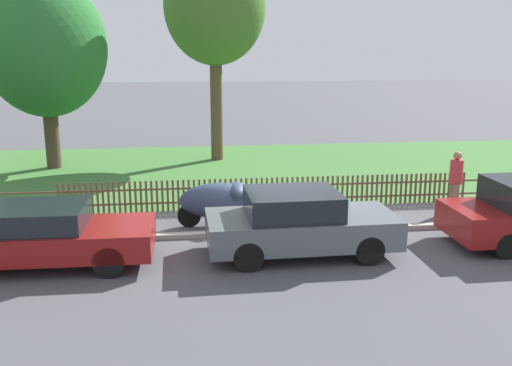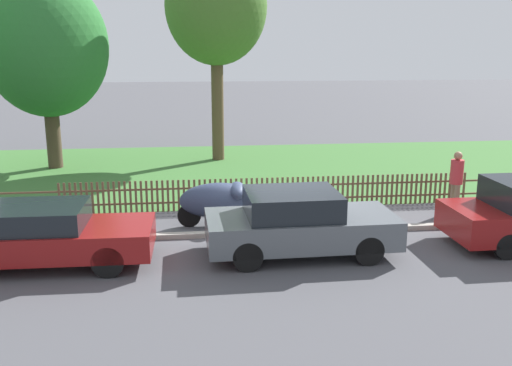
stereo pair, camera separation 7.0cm
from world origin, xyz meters
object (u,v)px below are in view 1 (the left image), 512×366
parked_car_black_saloon (299,223)px  pedestrian_near_fence (456,179)px  tree_mid_park (215,7)px  tree_behind_motorcycle (44,47)px  parked_car_silver_hatchback (43,235)px  covered_motorcycle (221,200)px

parked_car_black_saloon → pedestrian_near_fence: size_ratio=2.42×
parked_car_black_saloon → tree_mid_park: tree_mid_park is taller
tree_behind_motorcycle → parked_car_silver_hatchback: bearing=-78.9°
parked_car_black_saloon → parked_car_silver_hatchback: bearing=179.0°
parked_car_black_saloon → tree_behind_motorcycle: 12.76m
parked_car_black_saloon → covered_motorcycle: 2.68m
parked_car_black_saloon → tree_mid_park: bearing=95.0°
covered_motorcycle → tree_mid_park: tree_mid_park is taller
tree_mid_park → pedestrian_near_fence: tree_mid_park is taller
pedestrian_near_fence → tree_mid_park: bearing=-139.7°
parked_car_silver_hatchback → tree_mid_park: tree_mid_park is taller
covered_motorcycle → pedestrian_near_fence: pedestrian_near_fence is taller
pedestrian_near_fence → parked_car_silver_hatchback: bearing=-70.9°
parked_car_silver_hatchback → tree_mid_park: size_ratio=0.54×
parked_car_silver_hatchback → covered_motorcycle: (3.73, 2.22, 0.01)m
tree_mid_park → tree_behind_motorcycle: bearing=-171.9°
parked_car_black_saloon → tree_behind_motorcycle: size_ratio=0.59×
tree_behind_motorcycle → tree_mid_park: size_ratio=0.85×
parked_car_black_saloon → covered_motorcycle: bearing=123.8°
tree_behind_motorcycle → pedestrian_near_fence: 14.40m
parked_car_silver_hatchback → pedestrian_near_fence: 10.32m
parked_car_silver_hatchback → tree_behind_motorcycle: size_ratio=0.63×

